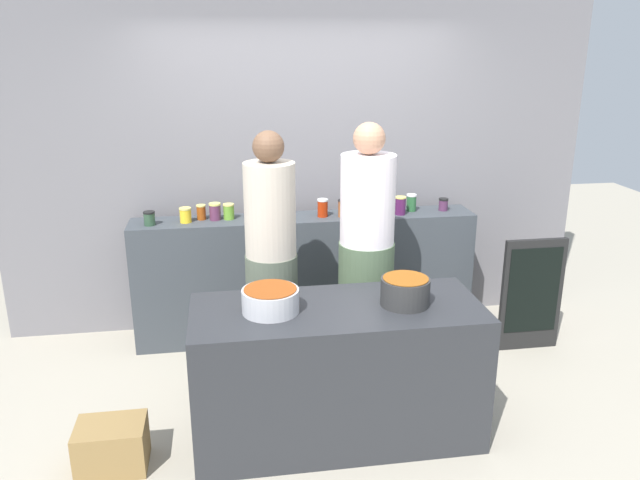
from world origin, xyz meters
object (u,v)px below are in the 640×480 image
(preserve_jar_2, at_px, (201,212))
(preserve_jar_5, at_px, (253,210))
(preserve_jar_12, at_px, (443,204))
(preserve_jar_6, at_px, (273,211))
(cook_in_cap, at_px, (366,266))
(preserve_jar_10, at_px, (400,206))
(cooking_pot_left, at_px, (270,300))
(preserve_jar_3, at_px, (215,211))
(cook_with_tongs, at_px, (272,279))
(preserve_jar_8, at_px, (343,208))
(bread_crate, at_px, (112,446))
(cooking_pot_center, at_px, (405,291))
(preserve_jar_0, at_px, (149,218))
(preserve_jar_9, at_px, (358,206))
(chalkboard_sign, at_px, (532,294))
(preserve_jar_11, at_px, (411,203))
(preserve_jar_4, at_px, (229,211))
(preserve_jar_1, at_px, (185,215))
(preserve_jar_7, at_px, (323,208))

(preserve_jar_2, distance_m, preserve_jar_5, 0.40)
(preserve_jar_12, bearing_deg, preserve_jar_6, -177.20)
(preserve_jar_12, distance_m, cook_in_cap, 1.09)
(preserve_jar_10, xyz_separation_m, cooking_pot_left, (-1.14, -1.35, -0.16))
(preserve_jar_3, distance_m, cook_with_tongs, 0.95)
(preserve_jar_8, distance_m, bread_crate, 2.37)
(cooking_pot_left, relative_size, cooking_pot_center, 1.14)
(preserve_jar_0, relative_size, preserve_jar_9, 0.83)
(cooking_pot_left, distance_m, chalkboard_sign, 2.30)
(preserve_jar_5, xyz_separation_m, preserve_jar_11, (1.28, -0.01, 0.01))
(preserve_jar_4, bearing_deg, preserve_jar_5, 6.24)
(cooking_pot_left, bearing_deg, preserve_jar_6, 84.35)
(preserve_jar_1, bearing_deg, preserve_jar_12, 0.89)
(preserve_jar_1, bearing_deg, bread_crate, -104.85)
(preserve_jar_11, xyz_separation_m, cook_with_tongs, (-1.21, -0.87, -0.25))
(preserve_jar_10, height_order, cook_with_tongs, cook_with_tongs)
(preserve_jar_6, xyz_separation_m, cook_with_tongs, (-0.08, -0.77, -0.25))
(cooking_pot_center, bearing_deg, preserve_jar_1, 133.11)
(preserve_jar_5, bearing_deg, cooking_pot_center, -61.35)
(preserve_jar_2, distance_m, preserve_jar_8, 1.10)
(preserve_jar_0, distance_m, preserve_jar_2, 0.39)
(preserve_jar_0, xyz_separation_m, bread_crate, (-0.14, -1.47, -0.92))
(preserve_jar_1, xyz_separation_m, preserve_jar_8, (1.21, -0.03, 0.01))
(preserve_jar_6, bearing_deg, cooking_pot_left, -95.65)
(preserve_jar_2, relative_size, preserve_jar_4, 0.96)
(preserve_jar_0, xyz_separation_m, cooking_pot_center, (1.57, -1.37, -0.13))
(cooking_pot_center, bearing_deg, preserve_jar_10, 75.35)
(preserve_jar_1, xyz_separation_m, cook_with_tongs, (0.58, -0.81, -0.24))
(preserve_jar_5, relative_size, preserve_jar_10, 0.80)
(preserve_jar_9, bearing_deg, preserve_jar_12, -0.07)
(preserve_jar_1, xyz_separation_m, cooking_pot_center, (1.31, -1.40, -0.14))
(preserve_jar_5, height_order, bread_crate, preserve_jar_5)
(preserve_jar_11, distance_m, preserve_jar_12, 0.26)
(preserve_jar_10, xyz_separation_m, bread_crate, (-2.07, -1.47, -0.94))
(preserve_jar_2, xyz_separation_m, preserve_jar_12, (1.93, -0.03, -0.01))
(cooking_pot_center, bearing_deg, preserve_jar_3, 127.17)
(preserve_jar_3, distance_m, preserve_jar_8, 0.99)
(preserve_jar_3, bearing_deg, preserve_jar_12, -0.15)
(preserve_jar_8, bearing_deg, cooking_pot_center, -85.81)
(preserve_jar_11, height_order, cook_with_tongs, cook_with_tongs)
(preserve_jar_0, distance_m, preserve_jar_6, 0.92)
(cook_in_cap, bearing_deg, preserve_jar_3, 145.52)
(preserve_jar_7, xyz_separation_m, cook_with_tongs, (-0.47, -0.81, -0.26))
(cooking_pot_left, height_order, chalkboard_sign, cooking_pot_left)
(cooking_pot_left, bearing_deg, preserve_jar_11, 48.81)
(preserve_jar_11, bearing_deg, preserve_jar_7, -175.50)
(preserve_jar_3, relative_size, preserve_jar_10, 0.91)
(preserve_jar_5, relative_size, bread_crate, 0.30)
(preserve_jar_8, height_order, preserve_jar_9, preserve_jar_8)
(preserve_jar_5, xyz_separation_m, bread_crate, (-0.91, -1.56, -0.93))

